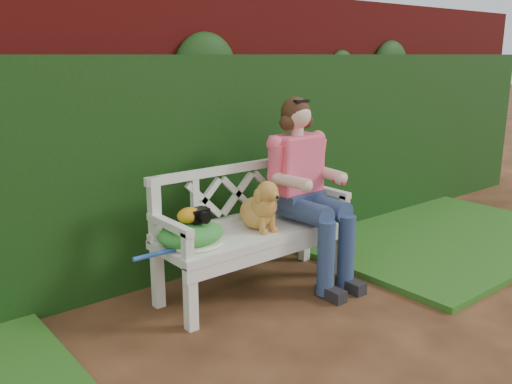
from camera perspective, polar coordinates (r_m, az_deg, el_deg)
ground at (r=3.22m, az=7.53°, el=-17.74°), size 60.00×60.00×0.00m
brick_wall at (r=4.30m, az=-10.73°, el=6.00°), size 10.00×0.30×2.20m
ivy_hedge at (r=4.15m, az=-9.12°, el=2.27°), size 10.00×0.18×1.70m
grass_right at (r=5.46m, az=18.16°, el=-4.32°), size 2.60×2.00×0.05m
garden_bench at (r=4.01m, az=0.00°, el=-7.08°), size 1.62×0.72×0.48m
seated_woman at (r=4.12m, az=4.68°, el=-0.00°), size 0.68×0.84×1.37m
dog at (r=3.85m, az=0.34°, el=-1.27°), size 0.30×0.37×0.38m
tennis_racket at (r=3.58m, az=-6.58°, el=-5.50°), size 0.70×0.36×0.03m
green_bag at (r=3.59m, az=-6.86°, el=-4.36°), size 0.53×0.46×0.16m
camera_item at (r=3.57m, az=-6.10°, el=-2.42°), size 0.13×0.10×0.09m
baseball_glove at (r=3.54m, az=-7.08°, el=-2.45°), size 0.18×0.14×0.10m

